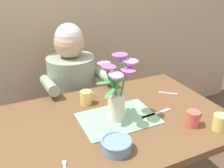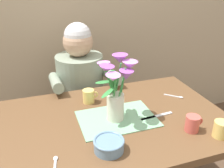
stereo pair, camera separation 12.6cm
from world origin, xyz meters
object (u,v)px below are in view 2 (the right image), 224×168
at_px(flower_vase, 117,87).
at_px(ceramic_mug, 89,96).
at_px(coffee_cup, 221,129).
at_px(tea_cup, 193,123).
at_px(seated_person, 81,98).
at_px(dinner_knife, 157,116).
at_px(ceramic_bowl, 109,145).

height_order(flower_vase, ceramic_mug, flower_vase).
xyz_separation_m(coffee_cup, tea_cup, (-0.10, 0.08, 0.00)).
distance_m(seated_person, ceramic_mug, 0.45).
relative_size(dinner_knife, coffee_cup, 2.04).
bearing_deg(ceramic_mug, ceramic_bowl, -92.65).
height_order(flower_vase, dinner_knife, flower_vase).
height_order(seated_person, ceramic_mug, seated_person).
height_order(seated_person, flower_vase, seated_person).
bearing_deg(dinner_knife, ceramic_bowl, -156.30).
bearing_deg(dinner_knife, tea_cup, -63.17).
distance_m(flower_vase, coffee_cup, 0.53).
relative_size(seated_person, dinner_knife, 5.97).
relative_size(flower_vase, coffee_cup, 3.63).
height_order(flower_vase, tea_cup, flower_vase).
height_order(flower_vase, ceramic_bowl, flower_vase).
bearing_deg(tea_cup, flower_vase, 145.51).
relative_size(flower_vase, ceramic_bowl, 2.48).
bearing_deg(flower_vase, seated_person, 95.86).
distance_m(ceramic_bowl, tea_cup, 0.43).
relative_size(flower_vase, tea_cup, 3.63).
xyz_separation_m(ceramic_bowl, coffee_cup, (0.52, -0.07, 0.01)).
bearing_deg(seated_person, flower_vase, -82.84).
xyz_separation_m(seated_person, ceramic_bowl, (-0.05, -0.84, 0.21)).
relative_size(ceramic_mug, tea_cup, 1.00).
bearing_deg(seated_person, tea_cup, -64.35).
distance_m(seated_person, coffee_cup, 1.05).
height_order(dinner_knife, ceramic_mug, ceramic_mug).
distance_m(ceramic_mug, tea_cup, 0.60).
distance_m(seated_person, ceramic_bowl, 0.87).
bearing_deg(flower_vase, dinner_knife, -13.11).
distance_m(dinner_knife, tea_cup, 0.20).
xyz_separation_m(flower_vase, ceramic_mug, (-0.09, 0.22, -0.15)).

